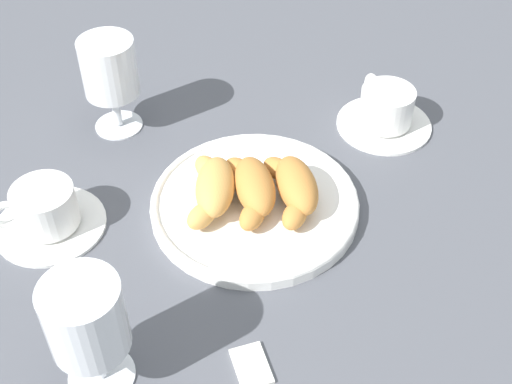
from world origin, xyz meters
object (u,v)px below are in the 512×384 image
object	(u,v)px
pastry_plate	(256,203)
croissant_large	(294,187)
croissant_small	(253,187)
coffee_cup_near	(385,111)
juice_glass_right	(86,321)
croissant_extra	(213,188)
juice_glass_left	(110,72)
sugar_packet	(251,365)
coffee_cup_far	(46,212)

from	to	relation	value
pastry_plate	croissant_large	distance (m)	0.05
pastry_plate	croissant_small	size ratio (longest dim) A/B	1.91
coffee_cup_near	pastry_plate	bearing A→B (deg)	124.61
coffee_cup_near	juice_glass_right	size ratio (longest dim) A/B	0.97
juice_glass_right	croissant_extra	bearing A→B (deg)	-31.70
pastry_plate	croissant_large	world-z (taller)	croissant_large
croissant_large	juice_glass_left	size ratio (longest dim) A/B	0.98
croissant_extra	sugar_packet	size ratio (longest dim) A/B	2.70
croissant_large	coffee_cup_far	bearing A→B (deg)	87.66
croissant_small	juice_glass_right	bearing A→B (deg)	139.01
coffee_cup_near	juice_glass_right	xyz separation A→B (m)	(-0.36, 0.40, 0.07)
pastry_plate	coffee_cup_near	world-z (taller)	coffee_cup_near
pastry_plate	coffee_cup_far	bearing A→B (deg)	88.59
croissant_small	juice_glass_right	world-z (taller)	juice_glass_right
coffee_cup_near	sugar_packet	xyz separation A→B (m)	(-0.37, 0.24, -0.02)
pastry_plate	croissant_large	bearing A→B (deg)	-97.44
croissant_large	coffee_cup_far	size ratio (longest dim) A/B	1.01
croissant_large	croissant_small	size ratio (longest dim) A/B	1.00
coffee_cup_far	sugar_packet	size ratio (longest dim) A/B	2.72
croissant_extra	coffee_cup_far	distance (m)	0.20
croissant_large	juice_glass_right	size ratio (longest dim) A/B	0.98
coffee_cup_far	juice_glass_right	bearing A→B (deg)	-162.97
pastry_plate	juice_glass_left	world-z (taller)	juice_glass_left
croissant_small	croissant_extra	world-z (taller)	same
croissant_extra	juice_glass_left	size ratio (longest dim) A/B	0.96
croissant_large	juice_glass_right	bearing A→B (deg)	131.44
croissant_large	juice_glass_right	distance (m)	0.32
croissant_small	sugar_packet	distance (m)	0.23
pastry_plate	croissant_extra	xyz separation A→B (m)	(0.01, 0.05, 0.03)
pastry_plate	sugar_packet	bearing A→B (deg)	170.54
coffee_cup_near	coffee_cup_far	size ratio (longest dim) A/B	1.00
coffee_cup_far	juice_glass_left	size ratio (longest dim) A/B	0.97
croissant_extra	juice_glass_left	bearing A→B (deg)	32.05
juice_glass_left	croissant_large	bearing A→B (deg)	-132.85
juice_glass_right	sugar_packet	bearing A→B (deg)	-94.39
croissant_extra	coffee_cup_far	size ratio (longest dim) A/B	0.99
coffee_cup_near	juice_glass_right	bearing A→B (deg)	132.02
croissant_small	coffee_cup_near	bearing A→B (deg)	-55.76
croissant_small	coffee_cup_far	xyz separation A→B (m)	(0.01, 0.25, -0.01)
coffee_cup_near	juice_glass_left	size ratio (longest dim) A/B	0.97
juice_glass_left	pastry_plate	bearing A→B (deg)	-138.83
croissant_extra	sugar_packet	world-z (taller)	croissant_extra
pastry_plate	juice_glass_right	distance (m)	0.30
coffee_cup_far	juice_glass_left	world-z (taller)	juice_glass_left
coffee_cup_near	juice_glass_left	xyz separation A→B (m)	(0.05, 0.38, 0.07)
coffee_cup_near	juice_glass_right	distance (m)	0.54
croissant_extra	coffee_cup_near	distance (m)	0.29
croissant_small	juice_glass_left	xyz separation A→B (m)	(0.20, 0.17, 0.05)
croissant_large	coffee_cup_near	distance (m)	0.22
pastry_plate	juice_glass_right	xyz separation A→B (m)	(-0.21, 0.19, 0.08)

